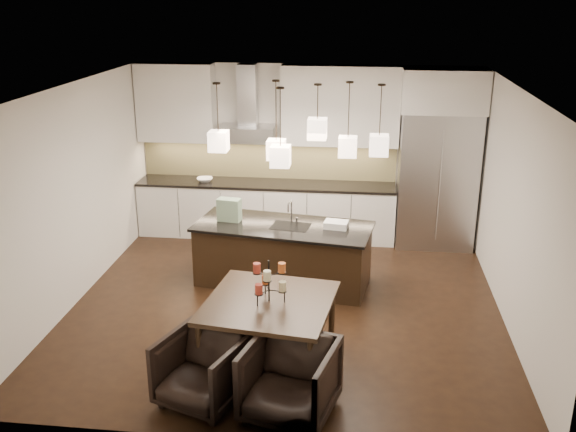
# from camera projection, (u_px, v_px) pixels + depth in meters

# --- Properties ---
(floor) EXTENTS (5.50, 5.50, 0.02)m
(floor) POSITION_uv_depth(u_px,v_px,m) (286.00, 304.00, 8.43)
(floor) COLOR black
(floor) RESTS_ON ground
(ceiling) EXTENTS (5.50, 5.50, 0.02)m
(ceiling) POSITION_uv_depth(u_px,v_px,m) (286.00, 88.00, 7.49)
(ceiling) COLOR white
(ceiling) RESTS_ON wall_back
(wall_back) EXTENTS (5.50, 0.02, 2.80)m
(wall_back) POSITION_uv_depth(u_px,v_px,m) (306.00, 150.00, 10.55)
(wall_back) COLOR silver
(wall_back) RESTS_ON ground
(wall_front) EXTENTS (5.50, 0.02, 2.80)m
(wall_front) POSITION_uv_depth(u_px,v_px,m) (247.00, 304.00, 5.38)
(wall_front) COLOR silver
(wall_front) RESTS_ON ground
(wall_left) EXTENTS (0.02, 5.50, 2.80)m
(wall_left) POSITION_uv_depth(u_px,v_px,m) (74.00, 195.00, 8.27)
(wall_left) COLOR silver
(wall_left) RESTS_ON ground
(wall_right) EXTENTS (0.02, 5.50, 2.80)m
(wall_right) POSITION_uv_depth(u_px,v_px,m) (515.00, 211.00, 7.66)
(wall_right) COLOR silver
(wall_right) RESTS_ON ground
(refrigerator) EXTENTS (1.20, 0.72, 2.15)m
(refrigerator) POSITION_uv_depth(u_px,v_px,m) (437.00, 180.00, 10.07)
(refrigerator) COLOR #B7B7BA
(refrigerator) RESTS_ON floor
(fridge_panel) EXTENTS (1.26, 0.72, 0.65)m
(fridge_panel) POSITION_uv_depth(u_px,v_px,m) (444.00, 90.00, 9.61)
(fridge_panel) COLOR silver
(fridge_panel) RESTS_ON refrigerator
(lower_cabinets) EXTENTS (4.21, 0.62, 0.88)m
(lower_cabinets) POSITION_uv_depth(u_px,v_px,m) (266.00, 210.00, 10.63)
(lower_cabinets) COLOR silver
(lower_cabinets) RESTS_ON floor
(countertop) EXTENTS (4.21, 0.66, 0.04)m
(countertop) POSITION_uv_depth(u_px,v_px,m) (266.00, 184.00, 10.48)
(countertop) COLOR black
(countertop) RESTS_ON lower_cabinets
(backsplash) EXTENTS (4.21, 0.02, 0.63)m
(backsplash) POSITION_uv_depth(u_px,v_px,m) (268.00, 159.00, 10.64)
(backsplash) COLOR tan
(backsplash) RESTS_ON countertop
(upper_cab_left) EXTENTS (1.25, 0.35, 1.25)m
(upper_cab_left) POSITION_uv_depth(u_px,v_px,m) (176.00, 103.00, 10.34)
(upper_cab_left) COLOR silver
(upper_cab_left) RESTS_ON wall_back
(upper_cab_right) EXTENTS (1.85, 0.35, 1.25)m
(upper_cab_right) POSITION_uv_depth(u_px,v_px,m) (340.00, 106.00, 10.05)
(upper_cab_right) COLOR silver
(upper_cab_right) RESTS_ON wall_back
(hood_canopy) EXTENTS (0.90, 0.52, 0.24)m
(hood_canopy) POSITION_uv_depth(u_px,v_px,m) (247.00, 133.00, 10.28)
(hood_canopy) COLOR #B7B7BA
(hood_canopy) RESTS_ON wall_back
(hood_chimney) EXTENTS (0.30, 0.28, 0.96)m
(hood_chimney) POSITION_uv_depth(u_px,v_px,m) (248.00, 95.00, 10.19)
(hood_chimney) COLOR #B7B7BA
(hood_chimney) RESTS_ON hood_canopy
(fruit_bowl) EXTENTS (0.31, 0.31, 0.06)m
(fruit_bowl) POSITION_uv_depth(u_px,v_px,m) (205.00, 180.00, 10.52)
(fruit_bowl) COLOR silver
(fruit_bowl) RESTS_ON countertop
(island_body) EXTENTS (2.44, 1.27, 0.82)m
(island_body) POSITION_uv_depth(u_px,v_px,m) (283.00, 255.00, 8.91)
(island_body) COLOR black
(island_body) RESTS_ON floor
(island_top) EXTENTS (2.53, 1.35, 0.04)m
(island_top) POSITION_uv_depth(u_px,v_px,m) (283.00, 226.00, 8.77)
(island_top) COLOR black
(island_top) RESTS_ON island_body
(faucet) EXTENTS (0.13, 0.23, 0.35)m
(faucet) POSITION_uv_depth(u_px,v_px,m) (291.00, 211.00, 8.77)
(faucet) COLOR silver
(faucet) RESTS_ON island_top
(tote_bag) EXTENTS (0.34, 0.21, 0.32)m
(tote_bag) POSITION_uv_depth(u_px,v_px,m) (229.00, 210.00, 8.89)
(tote_bag) COLOR #134825
(tote_bag) RESTS_ON island_top
(food_container) EXTENTS (0.35, 0.27, 0.09)m
(food_container) POSITION_uv_depth(u_px,v_px,m) (336.00, 225.00, 8.65)
(food_container) COLOR silver
(food_container) RESTS_ON island_top
(dining_table) EXTENTS (1.47, 1.47, 0.79)m
(dining_table) POSITION_uv_depth(u_px,v_px,m) (269.00, 333.00, 6.91)
(dining_table) COLOR black
(dining_table) RESTS_ON floor
(candelabra) EXTENTS (0.42, 0.42, 0.46)m
(candelabra) POSITION_uv_depth(u_px,v_px,m) (269.00, 281.00, 6.71)
(candelabra) COLOR black
(candelabra) RESTS_ON dining_table
(candle_a) EXTENTS (0.09, 0.09, 0.10)m
(candle_a) POSITION_uv_depth(u_px,v_px,m) (282.00, 286.00, 6.69)
(candle_a) COLOR beige
(candle_a) RESTS_ON candelabra
(candle_b) EXTENTS (0.09, 0.09, 0.10)m
(candle_b) POSITION_uv_depth(u_px,v_px,m) (266.00, 279.00, 6.85)
(candle_b) COLOR #D25F25
(candle_b) RESTS_ON candelabra
(candle_c) EXTENTS (0.09, 0.09, 0.10)m
(candle_c) POSITION_uv_depth(u_px,v_px,m) (259.00, 289.00, 6.62)
(candle_c) COLOR #B03628
(candle_c) RESTS_ON candelabra
(candle_d) EXTENTS (0.09, 0.09, 0.10)m
(candle_d) POSITION_uv_depth(u_px,v_px,m) (282.00, 268.00, 6.72)
(candle_d) COLOR #D25F25
(candle_d) RESTS_ON candelabra
(candle_e) EXTENTS (0.09, 0.09, 0.10)m
(candle_e) POSITION_uv_depth(u_px,v_px,m) (257.00, 268.00, 6.72)
(candle_e) COLOR #B03628
(candle_e) RESTS_ON candelabra
(candle_f) EXTENTS (0.09, 0.09, 0.10)m
(candle_f) POSITION_uv_depth(u_px,v_px,m) (267.00, 276.00, 6.54)
(candle_f) COLOR beige
(candle_f) RESTS_ON candelabra
(armchair_left) EXTENTS (0.98, 1.00, 0.71)m
(armchair_left) POSITION_uv_depth(u_px,v_px,m) (202.00, 370.00, 6.32)
(armchair_left) COLOR black
(armchair_left) RESTS_ON floor
(armchair_right) EXTENTS (1.00, 1.02, 0.76)m
(armchair_right) POSITION_uv_depth(u_px,v_px,m) (290.00, 380.00, 6.10)
(armchair_right) COLOR black
(armchair_right) RESTS_ON floor
(pendant_a) EXTENTS (0.24, 0.24, 0.26)m
(pendant_a) POSITION_uv_depth(u_px,v_px,m) (219.00, 141.00, 8.26)
(pendant_a) COLOR #FFE0C3
(pendant_a) RESTS_ON ceiling
(pendant_b) EXTENTS (0.24, 0.24, 0.26)m
(pendant_b) POSITION_uv_depth(u_px,v_px,m) (276.00, 150.00, 8.55)
(pendant_b) COLOR #FFE0C3
(pendant_b) RESTS_ON ceiling
(pendant_c) EXTENTS (0.24, 0.24, 0.26)m
(pendant_c) POSITION_uv_depth(u_px,v_px,m) (317.00, 129.00, 8.10)
(pendant_c) COLOR #FFE0C3
(pendant_c) RESTS_ON ceiling
(pendant_d) EXTENTS (0.24, 0.24, 0.26)m
(pendant_d) POSITION_uv_depth(u_px,v_px,m) (348.00, 147.00, 8.39)
(pendant_d) COLOR #FFE0C3
(pendant_d) RESTS_ON ceiling
(pendant_e) EXTENTS (0.24, 0.24, 0.26)m
(pendant_e) POSITION_uv_depth(u_px,v_px,m) (379.00, 145.00, 8.14)
(pendant_e) COLOR #FFE0C3
(pendant_e) RESTS_ON ceiling
(pendant_f) EXTENTS (0.24, 0.24, 0.26)m
(pendant_f) POSITION_uv_depth(u_px,v_px,m) (280.00, 156.00, 7.92)
(pendant_f) COLOR #FFE0C3
(pendant_f) RESTS_ON ceiling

